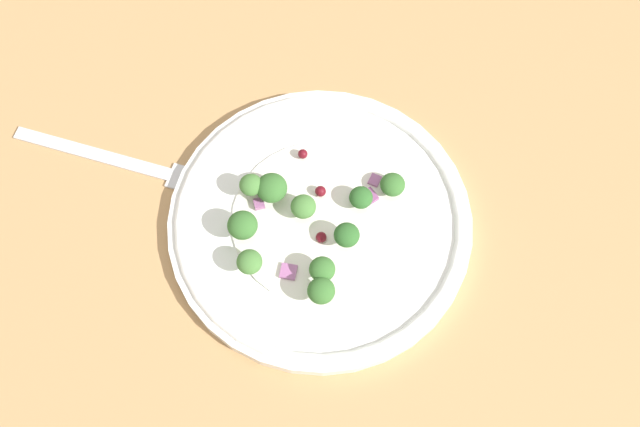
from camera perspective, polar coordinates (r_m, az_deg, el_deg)
ground_plane at (r=70.16cm, az=-0.64°, el=1.19°), size 180.00×180.00×2.00cm
plate at (r=67.15cm, az=-0.00°, el=-0.63°), size 26.13×26.13×1.70cm
dressing_pool at (r=66.75cm, az=-0.00°, el=-0.48°), size 15.16×15.16×0.20cm
broccoli_floret_0 at (r=62.36cm, az=0.09°, el=-5.67°), size 2.24×2.24×2.27cm
broccoli_floret_1 at (r=63.61cm, az=-5.16°, el=-3.55°), size 2.12×2.12×2.15cm
broccoli_floret_2 at (r=66.32cm, az=-5.05°, el=2.08°), size 1.99×1.99×2.02cm
broccoli_floret_3 at (r=66.25cm, az=3.00°, el=1.15°), size 2.02×2.02×2.04cm
broccoli_floret_4 at (r=63.13cm, az=0.16°, el=-4.10°), size 2.15×2.15×2.17cm
broccoli_floret_5 at (r=65.75cm, az=-1.23°, el=0.49°), size 2.16×2.16×2.19cm
broccoli_floret_6 at (r=66.99cm, az=5.31°, el=2.09°), size 2.15×2.15×2.18cm
broccoli_floret_7 at (r=64.26cm, az=1.96°, el=-1.59°), size 2.15×2.15×2.18cm
broccoli_floret_8 at (r=64.66cm, az=-5.66°, el=-0.88°), size 2.53×2.53×2.56cm
broccoli_floret_9 at (r=66.35cm, az=-3.55°, el=1.85°), size 2.68×2.68×2.71cm
cranberry_0 at (r=65.67cm, az=0.09°, el=-1.75°), size 0.93×0.93×0.93cm
cranberry_1 at (r=67.24cm, az=0.23°, el=1.81°), size 0.96×0.96×0.96cm
cranberry_2 at (r=68.75cm, az=-1.27°, el=4.36°), size 0.86×0.86×0.86cm
onion_bit_0 at (r=64.81cm, az=-2.32°, el=-4.25°), size 1.81×1.80×0.34cm
onion_bit_1 at (r=67.10cm, az=-4.46°, el=0.72°), size 1.22×1.20×0.53cm
onion_bit_2 at (r=68.27cm, az=4.01°, el=2.43°), size 1.22×1.30×0.32cm
onion_bit_3 at (r=67.49cm, az=3.60°, el=1.23°), size 1.52×1.42×0.54cm
fork at (r=72.55cm, az=-14.19°, el=3.71°), size 17.38×10.08×0.50cm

